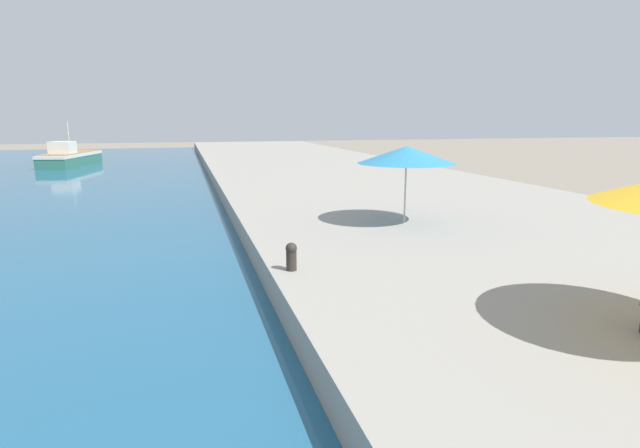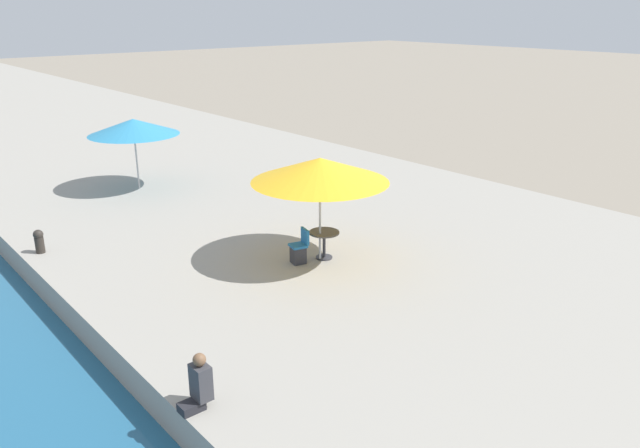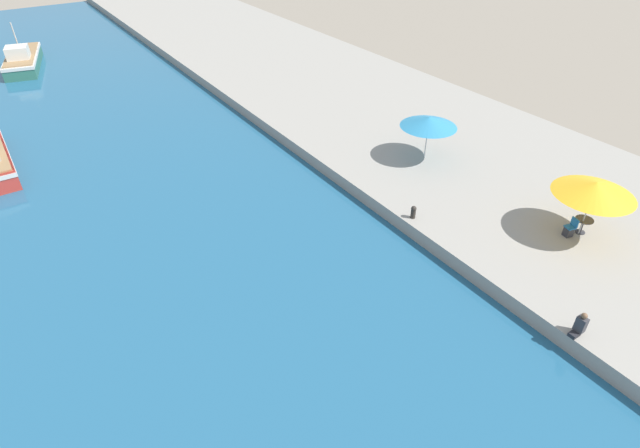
{
  "view_description": "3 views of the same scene",
  "coord_description": "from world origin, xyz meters",
  "px_view_note": "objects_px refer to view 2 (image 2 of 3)",
  "views": [
    {
      "loc": [
        -1.78,
        5.86,
        4.18
      ],
      "look_at": [
        1.5,
        17.81,
        1.56
      ],
      "focal_mm": 28.0,
      "sensor_mm": 36.0,
      "label": 1
    },
    {
      "loc": [
        -3.77,
        -0.2,
        7.05
      ],
      "look_at": [
        5.97,
        11.41,
        1.76
      ],
      "focal_mm": 35.0,
      "sensor_mm": 36.0,
      "label": 2
    },
    {
      "loc": [
        -14.29,
        2.61,
        14.37
      ],
      "look_at": [
        -4.0,
        18.0,
        1.36
      ],
      "focal_mm": 28.0,
      "sensor_mm": 36.0,
      "label": 3
    }
  ],
  "objects_px": {
    "cafe_chair_left": "(299,251)",
    "mooring_bollard": "(39,241)",
    "person_at_quay": "(199,384)",
    "cafe_table": "(324,239)",
    "cafe_umbrella_white": "(133,127)",
    "cafe_umbrella_pink": "(320,170)"
  },
  "relations": [
    {
      "from": "cafe_umbrella_pink",
      "to": "person_at_quay",
      "type": "height_order",
      "value": "cafe_umbrella_pink"
    },
    {
      "from": "mooring_bollard",
      "to": "cafe_chair_left",
      "type": "bearing_deg",
      "value": -45.69
    },
    {
      "from": "cafe_table",
      "to": "mooring_bollard",
      "type": "relative_size",
      "value": 1.22
    },
    {
      "from": "cafe_chair_left",
      "to": "mooring_bollard",
      "type": "bearing_deg",
      "value": 58.21
    },
    {
      "from": "cafe_chair_left",
      "to": "person_at_quay",
      "type": "height_order",
      "value": "person_at_quay"
    },
    {
      "from": "person_at_quay",
      "to": "cafe_umbrella_white",
      "type": "bearing_deg",
      "value": 69.34
    },
    {
      "from": "cafe_umbrella_white",
      "to": "cafe_table",
      "type": "xyz_separation_m",
      "value": [
        0.84,
        -9.48,
        -1.73
      ]
    },
    {
      "from": "cafe_umbrella_white",
      "to": "mooring_bollard",
      "type": "relative_size",
      "value": 4.91
    },
    {
      "from": "person_at_quay",
      "to": "mooring_bollard",
      "type": "relative_size",
      "value": 1.52
    },
    {
      "from": "person_at_quay",
      "to": "cafe_chair_left",
      "type": "bearing_deg",
      "value": 36.82
    },
    {
      "from": "person_at_quay",
      "to": "cafe_table",
      "type": "bearing_deg",
      "value": 32.12
    },
    {
      "from": "cafe_umbrella_white",
      "to": "person_at_quay",
      "type": "relative_size",
      "value": 3.23
    },
    {
      "from": "cafe_umbrella_pink",
      "to": "cafe_chair_left",
      "type": "xyz_separation_m",
      "value": [
        -0.54,
        0.2,
        -2.11
      ]
    },
    {
      "from": "cafe_chair_left",
      "to": "mooring_bollard",
      "type": "height_order",
      "value": "cafe_chair_left"
    },
    {
      "from": "cafe_table",
      "to": "mooring_bollard",
      "type": "xyz_separation_m",
      "value": [
        -5.63,
        5.22,
        -0.18
      ]
    },
    {
      "from": "cafe_table",
      "to": "cafe_umbrella_pink",
      "type": "bearing_deg",
      "value": -170.01
    },
    {
      "from": "cafe_umbrella_white",
      "to": "cafe_table",
      "type": "bearing_deg",
      "value": -84.93
    },
    {
      "from": "cafe_umbrella_white",
      "to": "cafe_chair_left",
      "type": "bearing_deg",
      "value": -89.14
    },
    {
      "from": "cafe_chair_left",
      "to": "mooring_bollard",
      "type": "distance_m",
      "value": 7.05
    },
    {
      "from": "cafe_table",
      "to": "mooring_bollard",
      "type": "distance_m",
      "value": 7.68
    },
    {
      "from": "cafe_umbrella_pink",
      "to": "person_at_quay",
      "type": "relative_size",
      "value": 3.53
    },
    {
      "from": "cafe_umbrella_pink",
      "to": "cafe_table",
      "type": "xyz_separation_m",
      "value": [
        0.17,
        0.03,
        -1.9
      ]
    }
  ]
}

